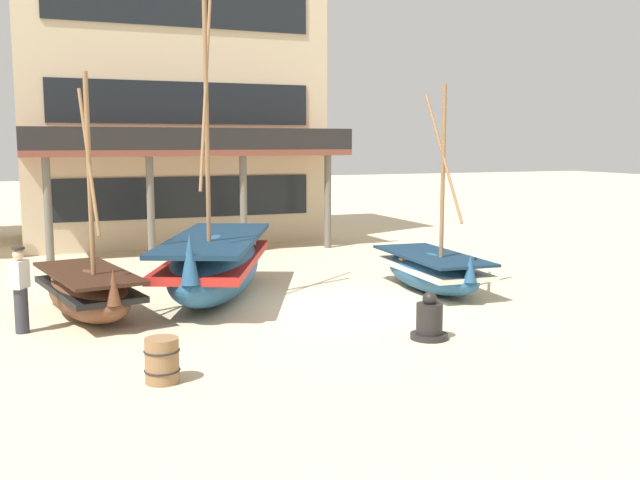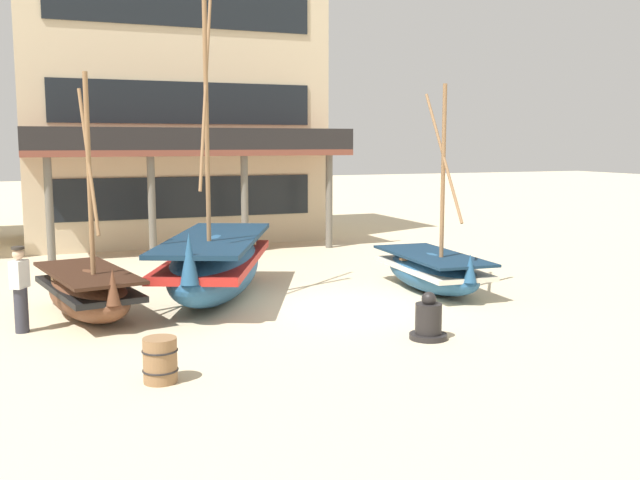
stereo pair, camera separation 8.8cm
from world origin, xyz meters
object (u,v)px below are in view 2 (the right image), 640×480
at_px(fishing_boat_far_right, 88,291).
at_px(fishing_boat_near_left, 432,270).
at_px(fishing_boat_centre_large, 215,264).
at_px(wooden_barrel, 160,360).
at_px(fisherman_by_hull, 20,290).
at_px(capstan_winch, 428,321).
at_px(harbor_building_main, 169,107).

bearing_deg(fishing_boat_far_right, fishing_boat_near_left, -2.12).
bearing_deg(fishing_boat_centre_large, wooden_barrel, -111.93).
relative_size(fishing_boat_far_right, fisherman_by_hull, 2.99).
bearing_deg(fishing_boat_centre_large, fishing_boat_far_right, -162.75).
xyz_separation_m(fisherman_by_hull, capstan_winch, (7.07, -3.37, -0.49)).
bearing_deg(fishing_boat_far_right, capstan_winch, -35.62).
bearing_deg(fisherman_by_hull, capstan_winch, -25.52).
bearing_deg(fisherman_by_hull, wooden_barrel, -63.51).
xyz_separation_m(fishing_boat_near_left, harbor_building_main, (-4.05, 12.68, 4.46)).
xyz_separation_m(fisherman_by_hull, wooden_barrel, (1.98, -3.97, -0.48)).
bearing_deg(harbor_building_main, capstan_winch, -84.16).
bearing_deg(fishing_boat_near_left, fisherman_by_hull, -177.25).
xyz_separation_m(capstan_winch, harbor_building_main, (-1.69, 16.50, 4.64)).
bearing_deg(fishing_boat_centre_large, capstan_winch, -60.83).
relative_size(capstan_winch, wooden_barrel, 1.29).
xyz_separation_m(fishing_boat_centre_large, fishing_boat_far_right, (-2.95, -0.91, -0.24)).
height_order(fisherman_by_hull, wooden_barrel, fisherman_by_hull).
bearing_deg(wooden_barrel, capstan_winch, 6.73).
bearing_deg(wooden_barrel, fishing_boat_centre_large, 68.07).
height_order(fishing_boat_centre_large, fishing_boat_far_right, fishing_boat_centre_large).
bearing_deg(fishing_boat_far_right, harbor_building_main, 71.78).
distance_m(fisherman_by_hull, harbor_building_main, 14.79).
relative_size(capstan_winch, harbor_building_main, 0.08).
relative_size(fisherman_by_hull, harbor_building_main, 0.15).
distance_m(fishing_boat_centre_large, capstan_winch, 5.79).
relative_size(fishing_boat_centre_large, wooden_barrel, 10.39).
bearing_deg(fisherman_by_hull, harbor_building_main, 67.72).
xyz_separation_m(capstan_winch, wooden_barrel, (-5.09, -0.60, 0.01)).
height_order(fisherman_by_hull, harbor_building_main, harbor_building_main).
bearing_deg(capstan_winch, fishing_boat_near_left, 58.32).
height_order(fishing_boat_near_left, fisherman_by_hull, fishing_boat_near_left).
xyz_separation_m(fishing_boat_centre_large, wooden_barrel, (-2.27, -5.64, -0.46)).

